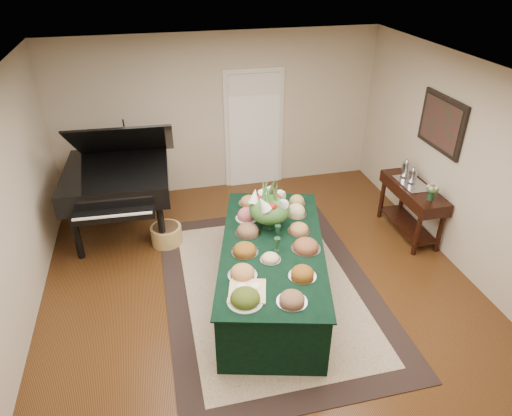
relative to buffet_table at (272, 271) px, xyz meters
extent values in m
plane|color=black|center=(-0.09, 0.16, -0.40)|extent=(6.00, 6.00, 0.00)
cube|color=black|center=(0.02, 0.15, -0.39)|extent=(2.66, 3.72, 0.01)
cube|color=beige|center=(0.02, 0.15, -0.39)|extent=(2.12, 3.19, 0.01)
cube|color=silver|center=(0.51, 3.14, 0.65)|extent=(1.05, 0.04, 2.10)
cube|color=white|center=(0.51, 3.12, 0.60)|extent=(0.90, 0.06, 2.00)
cube|color=black|center=(0.00, 0.00, -0.01)|extent=(1.74, 2.70, 0.77)
cube|color=black|center=(0.00, 0.00, 0.38)|extent=(1.81, 2.77, 0.02)
cylinder|color=#BBBAC4|center=(-0.10, -0.28, 0.40)|extent=(0.24, 0.24, 0.01)
ellipsoid|color=beige|center=(-0.10, -0.28, 0.43)|extent=(0.20, 0.20, 0.05)
cylinder|color=#BBBAC4|center=(-0.23, 0.32, 0.40)|extent=(0.33, 0.33, 0.01)
ellipsoid|color=brown|center=(-0.23, 0.32, 0.45)|extent=(0.27, 0.27, 0.09)
cylinder|color=#BBBAC4|center=(-0.46, -0.48, 0.40)|extent=(0.32, 0.32, 0.01)
ellipsoid|color=#BF7E44|center=(-0.46, -0.48, 0.44)|extent=(0.26, 0.26, 0.08)
cylinder|color=#BBBAC4|center=(0.58, 0.87, 0.40)|extent=(0.25, 0.25, 0.01)
ellipsoid|color=tan|center=(0.58, 0.87, 0.45)|extent=(0.20, 0.20, 0.09)
cylinder|color=#BBBAC4|center=(0.36, -0.16, 0.40)|extent=(0.35, 0.35, 0.01)
ellipsoid|color=brown|center=(0.36, -0.16, 0.44)|extent=(0.29, 0.29, 0.08)
cylinder|color=#BBBAC4|center=(0.39, 0.21, 0.40)|extent=(0.29, 0.29, 0.01)
ellipsoid|color=#BF7E44|center=(0.39, 0.21, 0.44)|extent=(0.23, 0.23, 0.08)
cylinder|color=#BBBAC4|center=(0.26, 0.94, 0.40)|extent=(0.30, 0.30, 0.01)
ellipsoid|color=brown|center=(0.26, 0.94, 0.44)|extent=(0.25, 0.25, 0.08)
cylinder|color=#B1BAB0|center=(-0.52, -0.88, 0.40)|extent=(0.37, 0.37, 0.01)
ellipsoid|color=#405315|center=(-0.52, -0.88, 0.45)|extent=(0.30, 0.30, 0.09)
cylinder|color=#BBBAC4|center=(0.16, -0.64, 0.40)|extent=(0.30, 0.30, 0.01)
ellipsoid|color=brown|center=(0.16, -0.64, 0.45)|extent=(0.25, 0.25, 0.09)
cylinder|color=#BBBAC4|center=(-0.05, 1.03, 0.40)|extent=(0.30, 0.30, 0.01)
ellipsoid|color=#BF7E44|center=(-0.05, 1.03, 0.44)|extent=(0.25, 0.25, 0.07)
cylinder|color=#B1BAB0|center=(-0.17, 0.65, 0.40)|extent=(0.29, 0.29, 0.01)
ellipsoid|color=#CB6567|center=(-0.17, 0.65, 0.46)|extent=(0.24, 0.24, 0.11)
cylinder|color=#BBBAC4|center=(0.48, 0.60, 0.40)|extent=(0.29, 0.29, 0.01)
ellipsoid|color=beige|center=(0.48, 0.60, 0.46)|extent=(0.24, 0.24, 0.11)
cylinder|color=#BBBAC4|center=(-0.35, -0.07, 0.40)|extent=(0.33, 0.33, 0.01)
ellipsoid|color=brown|center=(-0.35, -0.07, 0.44)|extent=(0.27, 0.27, 0.08)
cylinder|color=#BBBAC4|center=(-0.07, -1.00, 0.40)|extent=(0.31, 0.31, 0.01)
ellipsoid|color=brown|center=(-0.07, -1.00, 0.44)|extent=(0.26, 0.26, 0.08)
cube|color=tan|center=(-0.47, -0.74, 0.40)|extent=(0.46, 0.46, 0.02)
ellipsoid|color=white|center=(-0.52, -0.69, 0.45)|extent=(0.14, 0.14, 0.08)
ellipsoid|color=white|center=(-0.38, -0.71, 0.44)|extent=(0.12, 0.12, 0.07)
cube|color=orange|center=(-0.44, -0.84, 0.44)|extent=(0.10, 0.08, 0.05)
cylinder|color=#15351F|center=(0.07, 0.41, 0.49)|extent=(0.20, 0.20, 0.20)
ellipsoid|color=#305C24|center=(0.07, 0.41, 0.63)|extent=(0.51, 0.51, 0.33)
cylinder|color=black|center=(-2.42, 1.43, -0.03)|extent=(0.10, 0.10, 0.74)
cylinder|color=black|center=(-1.26, 1.37, -0.03)|extent=(0.10, 0.10, 0.74)
cylinder|color=black|center=(-1.78, 2.72, -0.03)|extent=(0.10, 0.10, 0.74)
cube|color=black|center=(-1.81, 2.03, 0.50)|extent=(1.55, 1.65, 0.32)
cube|color=black|center=(-1.85, 1.14, 0.39)|extent=(1.07, 0.27, 0.10)
cube|color=black|center=(-1.66, 2.18, 1.01)|extent=(1.47, 1.21, 0.82)
cylinder|color=#A48042|center=(-1.21, 1.50, -0.26)|extent=(0.45, 0.45, 0.28)
cylinder|color=black|center=(2.22, 0.39, -0.08)|extent=(0.07, 0.07, 0.63)
cylinder|color=black|center=(2.58, 0.39, -0.08)|extent=(0.07, 0.07, 0.63)
cylinder|color=black|center=(2.22, 1.46, -0.08)|extent=(0.07, 0.07, 0.63)
cylinder|color=black|center=(2.58, 1.46, -0.08)|extent=(0.07, 0.07, 0.63)
cube|color=black|center=(2.40, 0.92, 0.32)|extent=(0.45, 1.26, 0.18)
cube|color=black|center=(2.40, 0.92, -0.25)|extent=(0.38, 1.11, 0.03)
cube|color=#BBBAC4|center=(2.40, 1.01, 0.42)|extent=(0.34, 0.58, 0.02)
cylinder|color=#15351F|center=(2.40, 0.52, 0.47)|extent=(0.08, 0.08, 0.12)
ellipsoid|color=pink|center=(2.40, 0.52, 0.59)|extent=(0.19, 0.19, 0.12)
cube|color=black|center=(2.63, 0.92, 1.35)|extent=(0.04, 0.95, 0.75)
cube|color=#51151E|center=(2.60, 0.92, 1.35)|extent=(0.01, 0.82, 0.62)
camera|label=1|loc=(-1.22, -4.27, 3.51)|focal=32.00mm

